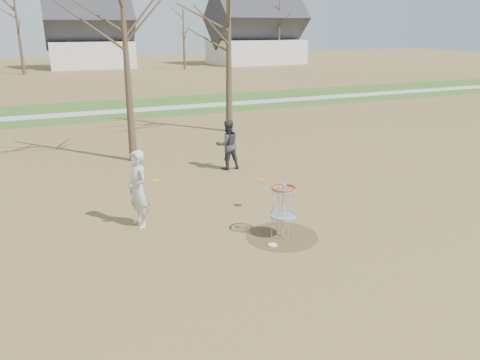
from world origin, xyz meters
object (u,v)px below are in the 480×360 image
player_standing (138,189)px  disc_grounded (273,245)px  disc_golf_basket (283,202)px  player_throwing (228,145)px

player_standing → disc_grounded: bearing=33.1°
disc_grounded → player_standing: bearing=137.2°
disc_grounded → disc_golf_basket: size_ratio=0.16×
player_throwing → disc_golf_basket: 6.05m
disc_golf_basket → player_standing: bearing=146.2°
player_standing → player_throwing: (4.07, 3.88, -0.11)m
disc_golf_basket → disc_grounded: bearing=-141.1°
player_standing → player_throwing: 5.63m
player_standing → disc_grounded: player_standing is taller
player_throwing → disc_golf_basket: bearing=82.1°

